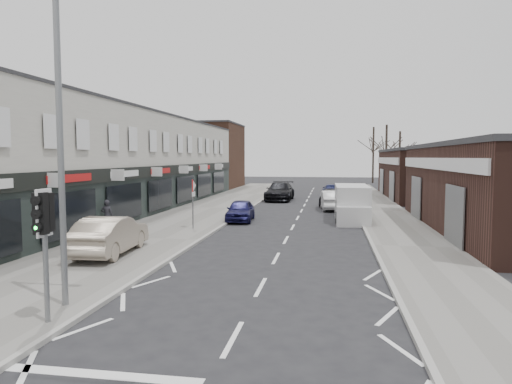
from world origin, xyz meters
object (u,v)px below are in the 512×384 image
at_px(warning_sign, 193,190).
at_px(parked_car_left_a, 240,210).
at_px(traffic_light, 44,224).
at_px(parked_car_right_a, 332,200).
at_px(street_lamp, 66,130).
at_px(parked_car_right_c, 331,190).
at_px(parked_car_left_b, 280,191).
at_px(parked_car_right_b, 332,197).
at_px(sedan_on_pavement, 110,235).
at_px(white_van, 352,204).
at_px(pedestrian, 107,216).

height_order(warning_sign, parked_car_left_a, warning_sign).
xyz_separation_m(traffic_light, parked_car_right_a, (6.60, 25.03, -1.69)).
bearing_deg(street_lamp, parked_car_right_a, 74.23).
distance_m(parked_car_left_a, parked_car_right_c, 19.88).
xyz_separation_m(parked_car_left_b, parked_car_right_a, (4.67, -6.87, -0.10)).
distance_m(street_lamp, parked_car_right_b, 27.81).
bearing_deg(parked_car_right_b, parked_car_right_a, 95.16).
bearing_deg(traffic_light, street_lamp, 95.88).
distance_m(parked_car_left_a, parked_car_left_b, 13.87).
bearing_deg(parked_car_left_a, parked_car_left_b, 82.20).
relative_size(warning_sign, sedan_on_pavement, 0.59).
relative_size(parked_car_left_b, parked_car_right_c, 1.36).
height_order(parked_car_left_a, parked_car_right_b, parked_car_right_b).
xyz_separation_m(warning_sign, white_van, (8.56, 5.33, -1.17)).
height_order(sedan_on_pavement, parked_car_right_b, sedan_on_pavement).
xyz_separation_m(pedestrian, parked_car_right_a, (11.38, 12.85, -0.22)).
bearing_deg(sedan_on_pavement, parked_car_right_b, -116.69).
relative_size(warning_sign, parked_car_left_b, 0.47).
bearing_deg(parked_car_left_a, street_lamp, -97.76).
bearing_deg(parked_car_right_c, white_van, 91.23).
relative_size(street_lamp, parked_car_left_a, 2.08).
xyz_separation_m(white_van, parked_car_left_a, (-6.80, -1.28, -0.38)).
xyz_separation_m(pedestrian, parked_car_left_b, (6.72, 19.72, -0.12)).
bearing_deg(parked_car_right_b, sedan_on_pavement, 72.35).
bearing_deg(traffic_light, parked_car_right_b, 76.70).
bearing_deg(parked_car_left_a, parked_car_right_a, 47.28).
xyz_separation_m(white_van, parked_car_left_b, (-5.87, 12.56, -0.21)).
distance_m(traffic_light, white_van, 20.90).
bearing_deg(white_van, parked_car_right_c, 92.96).
distance_m(warning_sign, sedan_on_pavement, 7.04).
distance_m(white_van, sedan_on_pavement, 15.64).
relative_size(warning_sign, parked_car_right_a, 0.61).
xyz_separation_m(warning_sign, parked_car_left_a, (1.76, 4.04, -1.54)).
distance_m(warning_sign, parked_car_right_b, 15.80).
height_order(pedestrian, parked_car_right_b, pedestrian).
xyz_separation_m(street_lamp, white_van, (7.93, 18.13, -3.59)).
height_order(parked_car_left_b, parked_car_right_a, parked_car_left_b).
bearing_deg(white_van, parked_car_right_b, 97.06).
height_order(street_lamp, pedestrian, street_lamp).
xyz_separation_m(sedan_on_pavement, pedestrian, (-2.68, 4.94, 0.07)).
xyz_separation_m(sedan_on_pavement, parked_car_right_b, (8.70, 20.69, -0.12)).
distance_m(traffic_light, parked_car_right_a, 25.94).
bearing_deg(traffic_light, parked_car_left_a, 86.83).
relative_size(sedan_on_pavement, pedestrian, 2.77).
relative_size(warning_sign, parked_car_right_b, 0.61).
bearing_deg(white_van, street_lamp, -114.51).
bearing_deg(pedestrian, warning_sign, -159.56).
xyz_separation_m(street_lamp, parked_car_left_b, (2.06, 30.68, -3.79)).
bearing_deg(street_lamp, traffic_light, -84.12).
bearing_deg(pedestrian, parked_car_right_b, -129.98).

